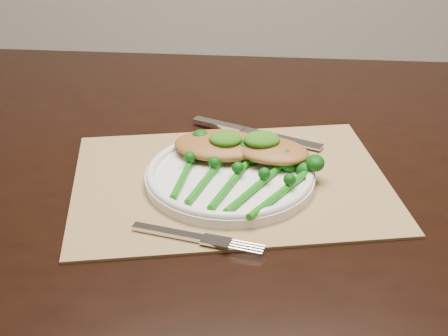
{
  "coord_description": "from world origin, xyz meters",
  "views": [
    {
      "loc": [
        -0.12,
        -0.75,
        1.22
      ],
      "look_at": [
        -0.13,
        0.03,
        0.78
      ],
      "focal_mm": 50.0,
      "sensor_mm": 36.0,
      "label": 1
    }
  ],
  "objects_px": {
    "chicken_fillet_left": "(220,145)",
    "dining_table": "(270,322)",
    "broccolini_bundle": "(232,181)",
    "placemat": "(231,182)",
    "dinner_plate": "(230,175)"
  },
  "relations": [
    {
      "from": "dining_table",
      "to": "placemat",
      "type": "distance_m",
      "value": 0.4
    },
    {
      "from": "placemat",
      "to": "dinner_plate",
      "type": "height_order",
      "value": "dinner_plate"
    },
    {
      "from": "dinner_plate",
      "to": "broccolini_bundle",
      "type": "height_order",
      "value": "broccolini_bundle"
    },
    {
      "from": "chicken_fillet_left",
      "to": "broccolini_bundle",
      "type": "height_order",
      "value": "chicken_fillet_left"
    },
    {
      "from": "dining_table",
      "to": "chicken_fillet_left",
      "type": "distance_m",
      "value": 0.42
    },
    {
      "from": "placemat",
      "to": "broccolini_bundle",
      "type": "distance_m",
      "value": 0.04
    },
    {
      "from": "dining_table",
      "to": "chicken_fillet_left",
      "type": "height_order",
      "value": "chicken_fillet_left"
    },
    {
      "from": "chicken_fillet_left",
      "to": "dining_table",
      "type": "bearing_deg",
      "value": 33.21
    },
    {
      "from": "dining_table",
      "to": "broccolini_bundle",
      "type": "relative_size",
      "value": 6.95
    },
    {
      "from": "placemat",
      "to": "broccolini_bundle",
      "type": "bearing_deg",
      "value": -94.85
    },
    {
      "from": "dining_table",
      "to": "dinner_plate",
      "type": "xyz_separation_m",
      "value": [
        -0.08,
        -0.11,
        0.39
      ]
    },
    {
      "from": "chicken_fillet_left",
      "to": "dinner_plate",
      "type": "bearing_deg",
      "value": -69.67
    },
    {
      "from": "broccolini_bundle",
      "to": "dining_table",
      "type": "bearing_deg",
      "value": 86.02
    },
    {
      "from": "dining_table",
      "to": "dinner_plate",
      "type": "relative_size",
      "value": 6.76
    },
    {
      "from": "dining_table",
      "to": "broccolini_bundle",
      "type": "height_order",
      "value": "broccolini_bundle"
    }
  ]
}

